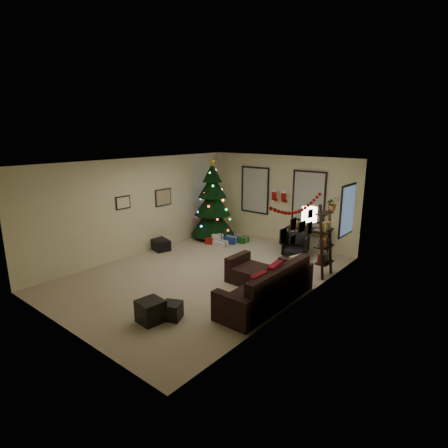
{
  "coord_description": "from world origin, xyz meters",
  "views": [
    {
      "loc": [
        5.67,
        -6.18,
        3.39
      ],
      "look_at": [
        0.1,
        0.6,
        1.15
      ],
      "focal_mm": 29.13,
      "sensor_mm": 36.0,
      "label": 1
    }
  ],
  "objects_px": {
    "bookshelf": "(325,241)",
    "christmas_tree": "(212,205)",
    "desk": "(309,231)",
    "sofa": "(264,286)",
    "desk_chair": "(296,245)"
  },
  "relations": [
    {
      "from": "sofa",
      "to": "desk",
      "type": "relative_size",
      "value": 2.04
    },
    {
      "from": "christmas_tree",
      "to": "desk",
      "type": "height_order",
      "value": "christmas_tree"
    },
    {
      "from": "desk",
      "to": "desk_chair",
      "type": "xyz_separation_m",
      "value": [
        -0.05,
        -0.65,
        -0.27
      ]
    },
    {
      "from": "desk",
      "to": "bookshelf",
      "type": "xyz_separation_m",
      "value": [
        1.18,
        -1.53,
        0.28
      ]
    },
    {
      "from": "christmas_tree",
      "to": "desk_chair",
      "type": "xyz_separation_m",
      "value": [
        2.96,
        0.13,
        -0.78
      ]
    },
    {
      "from": "desk",
      "to": "sofa",
      "type": "bearing_deg",
      "value": -77.92
    },
    {
      "from": "bookshelf",
      "to": "christmas_tree",
      "type": "bearing_deg",
      "value": 169.84
    },
    {
      "from": "bookshelf",
      "to": "desk",
      "type": "bearing_deg",
      "value": 127.45
    },
    {
      "from": "christmas_tree",
      "to": "desk_chair",
      "type": "height_order",
      "value": "christmas_tree"
    },
    {
      "from": "bookshelf",
      "to": "sofa",
      "type": "bearing_deg",
      "value": -102.76
    },
    {
      "from": "sofa",
      "to": "bookshelf",
      "type": "height_order",
      "value": "bookshelf"
    },
    {
      "from": "christmas_tree",
      "to": "sofa",
      "type": "xyz_separation_m",
      "value": [
        3.75,
        -2.67,
        -0.82
      ]
    },
    {
      "from": "desk",
      "to": "desk_chair",
      "type": "height_order",
      "value": "desk"
    },
    {
      "from": "christmas_tree",
      "to": "sofa",
      "type": "distance_m",
      "value": 4.68
    },
    {
      "from": "christmas_tree",
      "to": "desk_chair",
      "type": "bearing_deg",
      "value": 2.57
    }
  ]
}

